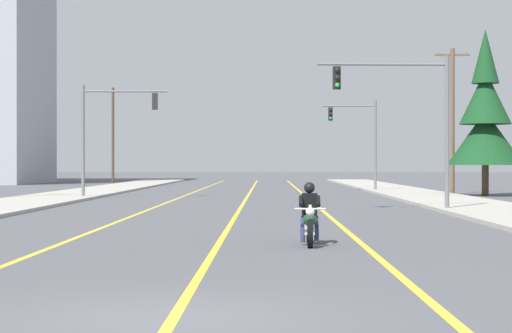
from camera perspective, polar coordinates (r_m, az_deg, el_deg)
ground_plane at (r=11.83m, az=-5.55°, el=-9.04°), size 400.00×400.00×0.00m
lane_stripe_center at (r=56.66m, az=-0.48°, el=-1.74°), size 0.16×100.00×0.01m
lane_stripe_left at (r=56.85m, az=-4.24°, el=-1.74°), size 0.16×100.00×0.01m
lane_stripe_right at (r=56.69m, az=2.94°, el=-1.74°), size 0.16×100.00×0.01m
sidewalk_kerb_right at (r=52.41m, az=10.48°, el=-1.83°), size 4.40×110.00×0.14m
sidewalk_kerb_left at (r=52.90m, az=-11.82°, el=-1.81°), size 4.40×110.00×0.14m
motorcycle_with_rider at (r=22.18m, az=3.23°, el=-3.21°), size 0.70×2.19×1.46m
traffic_signal_near_right at (r=38.34m, az=9.18°, el=3.50°), size 5.29×0.56×6.20m
traffic_signal_near_left at (r=52.48m, az=-8.90°, el=2.56°), size 4.69×0.50×6.20m
traffic_signal_mid_right at (r=65.30m, az=6.29°, el=2.03°), size 3.69×0.37×6.20m
utility_pole_right_far at (r=59.60m, az=11.71°, el=2.86°), size 2.10×0.26×8.98m
utility_pole_left_far at (r=92.75m, az=-8.58°, el=1.98°), size 2.02×0.26×9.25m
conifer_tree_right_verge_far at (r=57.26m, az=13.59°, el=2.76°), size 4.45×4.45×9.79m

